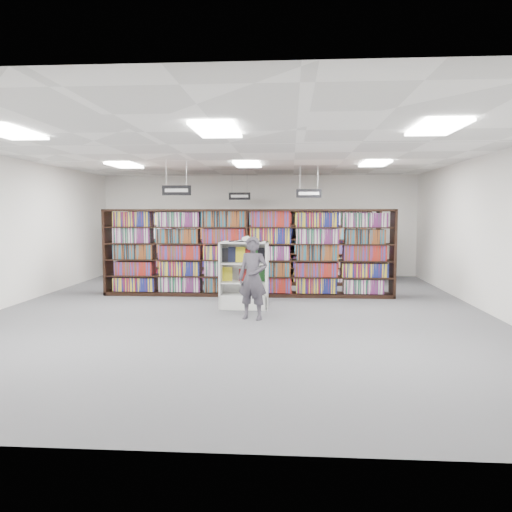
# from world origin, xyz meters

# --- Properties ---
(floor) EXTENTS (12.00, 12.00, 0.00)m
(floor) POSITION_xyz_m (0.00, 0.00, 0.00)
(floor) COLOR #4C4C51
(floor) RESTS_ON ground
(ceiling) EXTENTS (10.00, 12.00, 0.10)m
(ceiling) POSITION_xyz_m (0.00, 0.00, 3.20)
(ceiling) COLOR silver
(ceiling) RESTS_ON wall_back
(wall_back) EXTENTS (10.00, 0.10, 3.20)m
(wall_back) POSITION_xyz_m (0.00, 6.00, 1.60)
(wall_back) COLOR white
(wall_back) RESTS_ON ground
(wall_front) EXTENTS (10.00, 0.10, 3.20)m
(wall_front) POSITION_xyz_m (0.00, -6.00, 1.60)
(wall_front) COLOR white
(wall_front) RESTS_ON ground
(wall_left) EXTENTS (0.10, 12.00, 3.20)m
(wall_left) POSITION_xyz_m (-5.00, 0.00, 1.60)
(wall_left) COLOR white
(wall_left) RESTS_ON ground
(wall_right) EXTENTS (0.10, 12.00, 3.20)m
(wall_right) POSITION_xyz_m (5.00, 0.00, 1.60)
(wall_right) COLOR white
(wall_right) RESTS_ON ground
(bookshelf_row_near) EXTENTS (7.00, 0.60, 2.10)m
(bookshelf_row_near) POSITION_xyz_m (0.00, 2.00, 1.05)
(bookshelf_row_near) COLOR black
(bookshelf_row_near) RESTS_ON floor
(bookshelf_row_mid) EXTENTS (7.00, 0.60, 2.10)m
(bookshelf_row_mid) POSITION_xyz_m (0.00, 4.00, 1.05)
(bookshelf_row_mid) COLOR black
(bookshelf_row_mid) RESTS_ON floor
(bookshelf_row_far) EXTENTS (7.00, 0.60, 2.10)m
(bookshelf_row_far) POSITION_xyz_m (0.00, 5.70, 1.05)
(bookshelf_row_far) COLOR black
(bookshelf_row_far) RESTS_ON floor
(aisle_sign_left) EXTENTS (0.65, 0.02, 0.80)m
(aisle_sign_left) POSITION_xyz_m (-1.50, 1.00, 2.53)
(aisle_sign_left) COLOR #B2B2B7
(aisle_sign_left) RESTS_ON ceiling
(aisle_sign_right) EXTENTS (0.65, 0.02, 0.80)m
(aisle_sign_right) POSITION_xyz_m (1.50, 3.00, 2.53)
(aisle_sign_right) COLOR #B2B2B7
(aisle_sign_right) RESTS_ON ceiling
(aisle_sign_center) EXTENTS (0.65, 0.02, 0.80)m
(aisle_sign_center) POSITION_xyz_m (-0.50, 5.00, 2.53)
(aisle_sign_center) COLOR #B2B2B7
(aisle_sign_center) RESTS_ON ceiling
(troffer_front_left) EXTENTS (0.60, 1.20, 0.04)m
(troffer_front_left) POSITION_xyz_m (-3.00, -3.00, 3.16)
(troffer_front_left) COLOR white
(troffer_front_left) RESTS_ON ceiling
(troffer_front_center) EXTENTS (0.60, 1.20, 0.04)m
(troffer_front_center) POSITION_xyz_m (0.00, -3.00, 3.16)
(troffer_front_center) COLOR white
(troffer_front_center) RESTS_ON ceiling
(troffer_front_right) EXTENTS (0.60, 1.20, 0.04)m
(troffer_front_right) POSITION_xyz_m (3.00, -3.00, 3.16)
(troffer_front_right) COLOR white
(troffer_front_right) RESTS_ON ceiling
(troffer_back_left) EXTENTS (0.60, 1.20, 0.04)m
(troffer_back_left) POSITION_xyz_m (-3.00, 2.00, 3.16)
(troffer_back_left) COLOR white
(troffer_back_left) RESTS_ON ceiling
(troffer_back_center) EXTENTS (0.60, 1.20, 0.04)m
(troffer_back_center) POSITION_xyz_m (0.00, 2.00, 3.16)
(troffer_back_center) COLOR white
(troffer_back_center) RESTS_ON ceiling
(troffer_back_right) EXTENTS (0.60, 1.20, 0.04)m
(troffer_back_right) POSITION_xyz_m (3.00, 2.00, 3.16)
(troffer_back_right) COLOR white
(troffer_back_right) RESTS_ON ceiling
(endcap_display) EXTENTS (1.02, 0.52, 1.41)m
(endcap_display) POSITION_xyz_m (0.06, 0.41, 0.48)
(endcap_display) COLOR silver
(endcap_display) RESTS_ON floor
(open_book) EXTENTS (0.72, 0.47, 0.13)m
(open_book) POSITION_xyz_m (0.11, 0.41, 1.44)
(open_book) COLOR black
(open_book) RESTS_ON endcap_display
(shopper) EXTENTS (0.66, 0.52, 1.57)m
(shopper) POSITION_xyz_m (0.33, -0.70, 0.79)
(shopper) COLOR #444049
(shopper) RESTS_ON floor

